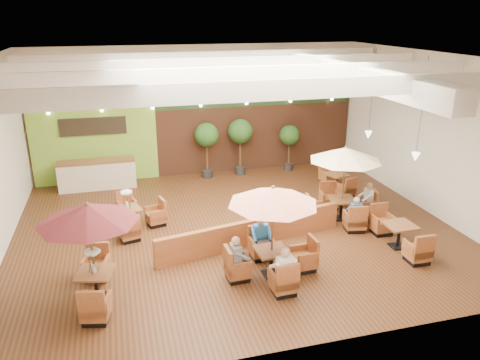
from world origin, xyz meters
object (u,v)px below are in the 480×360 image
object	(u,v)px
diner_0	(284,266)
diner_3	(356,210)
table_0	(89,227)
topiary_2	(289,137)
diner_2	(238,254)
table_5	(336,182)
table_3	(128,216)
service_counter	(97,174)
table_4	(399,236)
diner_4	(367,196)
topiary_0	(207,137)
table_2	(344,170)
diner_1	(261,234)
table_1	(273,215)
booth_divider	(253,233)
topiary_1	(240,134)

from	to	relation	value
diner_0	diner_3	bearing A→B (deg)	33.00
table_0	topiary_2	world-z (taller)	table_0
diner_0	diner_2	xyz separation A→B (m)	(-0.94, 0.94, -0.02)
table_5	table_3	bearing A→B (deg)	175.00
service_counter	diner_3	bearing A→B (deg)	-37.66
table_4	diner_4	bearing A→B (deg)	85.70
diner_2	diner_3	world-z (taller)	diner_2
service_counter	table_0	world-z (taller)	table_0
topiary_0	diner_4	distance (m)	7.20
diner_2	diner_4	size ratio (longest dim) A/B	1.03
service_counter	table_2	xyz separation A→B (m)	(8.11, -5.30, 1.20)
table_4	topiary_0	distance (m)	9.04
diner_2	diner_0	bearing A→B (deg)	40.71
diner_4	diner_1	bearing A→B (deg)	123.63
table_2	diner_2	distance (m)	5.35
table_0	topiary_2	size ratio (longest dim) A/B	1.27
service_counter	table_0	xyz separation A→B (m)	(0.08, -8.06, 1.37)
topiary_0	diner_3	distance (m)	7.45
table_1	table_4	xyz separation A→B (m)	(4.22, 0.50, -1.40)
table_1	diner_4	bearing A→B (deg)	29.89
table_2	topiary_2	xyz separation A→B (m)	(0.15, 5.50, -0.24)
booth_divider	topiary_1	bearing A→B (deg)	66.64
topiary_1	table_2	bearing A→B (deg)	-69.14
table_2	topiary_0	world-z (taller)	table_2
booth_divider	diner_3	distance (m)	3.51
topiary_2	diner_3	xyz separation A→B (m)	(-0.15, -6.46, -0.80)
topiary_1	table_0	bearing A→B (deg)	-125.67
table_5	diner_2	world-z (taller)	diner_2
service_counter	diner_4	size ratio (longest dim) A/B	3.86
table_5	topiary_0	xyz separation A→B (m)	(-4.69, 2.86, 1.46)
table_5	diner_2	size ratio (longest dim) A/B	2.93
table_1	diner_2	world-z (taller)	table_1
topiary_0	diner_3	xyz separation A→B (m)	(3.57, -6.46, -1.04)
table_0	diner_2	bearing A→B (deg)	12.08
topiary_1	table_1	bearing A→B (deg)	-99.44
table_5	diner_4	distance (m)	2.69
table_4	table_5	world-z (taller)	table_4
diner_2	topiary_0	bearing A→B (deg)	169.84
table_1	diner_4	world-z (taller)	table_1
table_4	diner_0	world-z (taller)	diner_0
diner_4	topiary_0	bearing A→B (deg)	50.12
topiary_0	diner_3	size ratio (longest dim) A/B	3.25
diner_0	table_3	bearing A→B (deg)	120.36
table_3	table_1	bearing A→B (deg)	-61.32
diner_0	diner_1	bearing A→B (deg)	84.10
table_0	table_2	xyz separation A→B (m)	(8.03, 2.76, -0.18)
table_2	table_1	bearing A→B (deg)	-130.71
table_3	table_5	size ratio (longest dim) A/B	1.07
table_1	diner_1	bearing A→B (deg)	87.44
table_1	diner_2	bearing A→B (deg)	177.44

